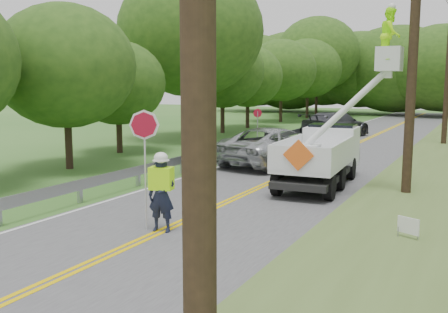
% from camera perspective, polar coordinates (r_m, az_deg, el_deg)
% --- Properties ---
extents(ground, '(140.00, 140.00, 0.00)m').
position_cam_1_polar(ground, '(11.10, -14.84, -11.67)').
color(ground, '#2F6320').
rests_on(ground, ground).
extents(road, '(7.20, 96.00, 0.03)m').
position_cam_1_polar(road, '(23.09, 9.26, -1.14)').
color(road, '#49494B').
rests_on(road, ground).
extents(guardrail, '(0.18, 48.00, 0.77)m').
position_cam_1_polar(guardrail, '(25.36, 1.30, 1.04)').
color(guardrail, '#94979B').
rests_on(guardrail, ground).
extents(utility_poles, '(1.60, 43.30, 10.00)m').
position_cam_1_polar(utility_poles, '(24.79, 23.09, 11.15)').
color(utility_poles, black).
rests_on(utility_poles, ground).
extents(treeline_left, '(9.90, 54.85, 11.41)m').
position_cam_1_polar(treeline_left, '(42.92, 3.42, 11.18)').
color(treeline_left, '#332319').
rests_on(treeline_left, ground).
extents(treeline_horizon, '(55.96, 13.97, 10.73)m').
position_cam_1_polar(treeline_horizon, '(64.32, 21.85, 9.23)').
color(treeline_horizon, '#274916').
rests_on(treeline_horizon, ground).
extents(flagger, '(1.15, 0.59, 3.07)m').
position_cam_1_polar(flagger, '(12.73, -7.16, -3.69)').
color(flagger, '#191E33').
rests_on(flagger, road).
extents(bucket_truck, '(4.09, 6.17, 6.06)m').
position_cam_1_polar(bucket_truck, '(19.26, 11.87, 1.19)').
color(bucket_truck, black).
rests_on(bucket_truck, road).
extents(suv_silver, '(4.05, 6.69, 1.73)m').
position_cam_1_polar(suv_silver, '(23.31, 5.82, 1.19)').
color(suv_silver, '#AAAEB1').
rests_on(suv_silver, road).
extents(suv_darkgrey, '(4.14, 6.60, 1.78)m').
position_cam_1_polar(suv_darkgrey, '(36.17, 12.55, 3.57)').
color(suv_darkgrey, '#3B3C44').
rests_on(suv_darkgrey, road).
extents(stop_sign_permanent, '(0.39, 0.35, 2.38)m').
position_cam_1_polar(stop_sign_permanent, '(28.11, 3.82, 3.79)').
color(stop_sign_permanent, '#94979B').
rests_on(stop_sign_permanent, ground).
extents(yard_sign, '(0.50, 0.24, 0.77)m').
position_cam_1_polar(yard_sign, '(12.08, 20.18, -7.51)').
color(yard_sign, white).
rests_on(yard_sign, ground).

